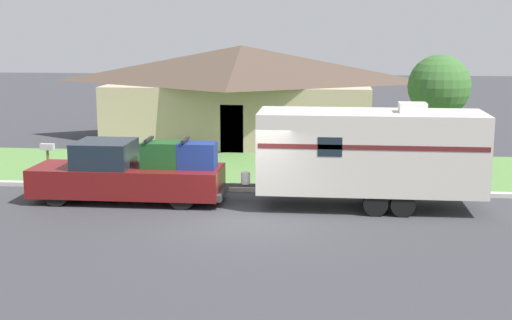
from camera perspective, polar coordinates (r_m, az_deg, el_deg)
ground_plane at (r=20.20m, az=-0.91°, el=-4.95°), size 120.00×120.00×0.00m
curb_strip at (r=23.79m, az=0.16°, el=-2.35°), size 80.00×0.30×0.14m
lawn_strip at (r=27.35m, az=0.93°, el=-0.73°), size 80.00×7.00×0.03m
house_across_street at (r=33.93m, az=-1.16°, el=5.49°), size 12.83×7.56×4.52m
pickup_truck at (r=22.65m, az=-10.12°, el=-1.10°), size 6.05×1.96×2.03m
travel_trailer at (r=21.65m, az=9.13°, el=0.67°), size 7.63×2.27×3.21m
mailbox at (r=26.27m, az=-16.34°, el=0.59°), size 0.48×0.20×1.34m
tree_in_yard at (r=26.25m, az=14.44°, el=5.69°), size 2.23×2.23×4.44m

